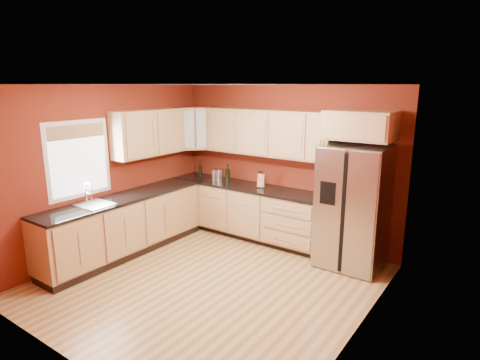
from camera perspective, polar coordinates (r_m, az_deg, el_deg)
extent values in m
plane|color=olive|center=(5.60, -4.40, -14.25)|extent=(4.00, 4.00, 0.00)
plane|color=silver|center=(4.96, -4.95, 13.40)|extent=(4.00, 4.00, 0.00)
cube|color=maroon|center=(6.75, 6.25, 2.26)|extent=(4.00, 0.04, 2.60)
cube|color=maroon|center=(3.89, -24.00, -7.31)|extent=(4.00, 0.04, 2.60)
cube|color=maroon|center=(6.56, -18.23, 1.33)|extent=(0.04, 4.00, 2.60)
cube|color=maroon|center=(4.19, 16.98, -5.22)|extent=(0.04, 4.00, 2.60)
cube|color=#A1854E|center=(6.99, 0.91, -4.55)|extent=(2.90, 0.60, 0.88)
cube|color=#A1854E|center=(6.56, -16.10, -6.34)|extent=(0.60, 2.80, 0.88)
cube|color=black|center=(6.86, 0.88, -0.91)|extent=(2.90, 0.62, 0.04)
cube|color=black|center=(6.41, -16.31, -2.48)|extent=(0.62, 2.80, 0.04)
cube|color=#A1854E|center=(6.65, 3.77, 6.72)|extent=(2.30, 0.33, 0.75)
cube|color=#A1854E|center=(6.81, -12.82, 6.57)|extent=(0.33, 1.35, 0.75)
cube|color=#A1854E|center=(7.36, -6.47, 7.31)|extent=(0.67, 0.67, 0.75)
cube|color=#A1854E|center=(5.83, 16.75, 7.47)|extent=(0.92, 0.60, 0.40)
cube|color=silver|center=(5.98, 15.77, -3.69)|extent=(0.90, 0.75, 1.78)
cube|color=white|center=(6.22, -21.96, 2.75)|extent=(0.03, 0.90, 1.00)
cylinder|color=silver|center=(7.17, -2.82, 0.74)|extent=(0.15, 0.15, 0.21)
cylinder|color=silver|center=(7.20, -3.60, 0.70)|extent=(0.14, 0.14, 0.19)
cube|color=tan|center=(6.72, 3.06, -0.07)|extent=(0.14, 0.13, 0.23)
cylinder|color=silver|center=(6.14, 11.04, -1.66)|extent=(0.09, 0.09, 0.21)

